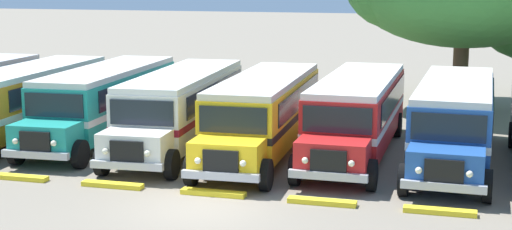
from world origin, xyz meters
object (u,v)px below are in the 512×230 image
(parked_bus_slot_3, at_px, (181,105))
(parked_bus_slot_6, at_px, (455,117))
(parked_bus_slot_2, at_px, (106,99))
(parked_bus_slot_1, at_px, (27,98))
(parked_bus_slot_4, at_px, (264,111))
(parked_bus_slot_5, at_px, (357,111))

(parked_bus_slot_3, distance_m, parked_bus_slot_6, 10.21)
(parked_bus_slot_2, distance_m, parked_bus_slot_6, 13.69)
(parked_bus_slot_1, height_order, parked_bus_slot_6, same)
(parked_bus_slot_1, bearing_deg, parked_bus_slot_2, 100.83)
(parked_bus_slot_1, bearing_deg, parked_bus_slot_4, 86.90)
(parked_bus_slot_1, distance_m, parked_bus_slot_2, 3.22)
(parked_bus_slot_2, height_order, parked_bus_slot_6, same)
(parked_bus_slot_1, height_order, parked_bus_slot_4, same)
(parked_bus_slot_1, bearing_deg, parked_bus_slot_6, 89.28)
(parked_bus_slot_5, xyz_separation_m, parked_bus_slot_6, (3.49, -0.29, 0.00))
(parked_bus_slot_1, height_order, parked_bus_slot_2, same)
(parked_bus_slot_1, height_order, parked_bus_slot_3, same)
(parked_bus_slot_2, xyz_separation_m, parked_bus_slot_5, (10.20, -0.02, 0.00))
(parked_bus_slot_1, height_order, parked_bus_slot_5, same)
(parked_bus_slot_4, relative_size, parked_bus_slot_6, 1.00)
(parked_bus_slot_3, height_order, parked_bus_slot_4, same)
(parked_bus_slot_4, bearing_deg, parked_bus_slot_3, -98.47)
(parked_bus_slot_2, relative_size, parked_bus_slot_4, 1.00)
(parked_bus_slot_1, xyz_separation_m, parked_bus_slot_2, (3.13, 0.72, 0.00))
(parked_bus_slot_2, relative_size, parked_bus_slot_3, 1.00)
(parked_bus_slot_1, relative_size, parked_bus_slot_2, 1.00)
(parked_bus_slot_2, distance_m, parked_bus_slot_4, 6.92)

